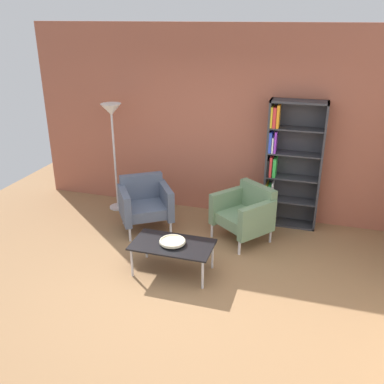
# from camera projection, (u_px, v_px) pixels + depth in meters

# --- Properties ---
(ground_plane) EXTENTS (8.32, 8.32, 0.00)m
(ground_plane) POSITION_uv_depth(u_px,v_px,m) (178.00, 296.00, 4.91)
(ground_plane) COLOR olive
(brick_back_panel) EXTENTS (6.40, 0.12, 2.90)m
(brick_back_panel) POSITION_uv_depth(u_px,v_px,m) (228.00, 124.00, 6.52)
(brick_back_panel) COLOR #9E5642
(brick_back_panel) RESTS_ON ground_plane
(bookshelf_tall) EXTENTS (0.80, 0.30, 1.90)m
(bookshelf_tall) POSITION_uv_depth(u_px,v_px,m) (288.00, 165.00, 6.27)
(bookshelf_tall) COLOR #333338
(bookshelf_tall) RESTS_ON ground_plane
(coffee_table_low) EXTENTS (1.00, 0.56, 0.40)m
(coffee_table_low) POSITION_uv_depth(u_px,v_px,m) (173.00, 246.00, 5.22)
(coffee_table_low) COLOR black
(coffee_table_low) RESTS_ON ground_plane
(decorative_bowl) EXTENTS (0.32, 0.32, 0.05)m
(decorative_bowl) POSITION_uv_depth(u_px,v_px,m) (172.00, 241.00, 5.20)
(decorative_bowl) COLOR beige
(decorative_bowl) RESTS_ON coffee_table_low
(armchair_by_bookshelf) EXTENTS (0.94, 0.93, 0.78)m
(armchair_by_bookshelf) POSITION_uv_depth(u_px,v_px,m) (145.00, 202.00, 6.33)
(armchair_by_bookshelf) COLOR #4C566B
(armchair_by_bookshelf) RESTS_ON ground_plane
(armchair_corner_red) EXTENTS (0.95, 0.94, 0.78)m
(armchair_corner_red) POSITION_uv_depth(u_px,v_px,m) (245.00, 212.00, 6.01)
(armchair_corner_red) COLOR slate
(armchair_corner_red) RESTS_ON ground_plane
(floor_lamp_torchiere) EXTENTS (0.32, 0.32, 1.74)m
(floor_lamp_torchiere) POSITION_uv_depth(u_px,v_px,m) (112.00, 123.00, 6.59)
(floor_lamp_torchiere) COLOR silver
(floor_lamp_torchiere) RESTS_ON ground_plane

